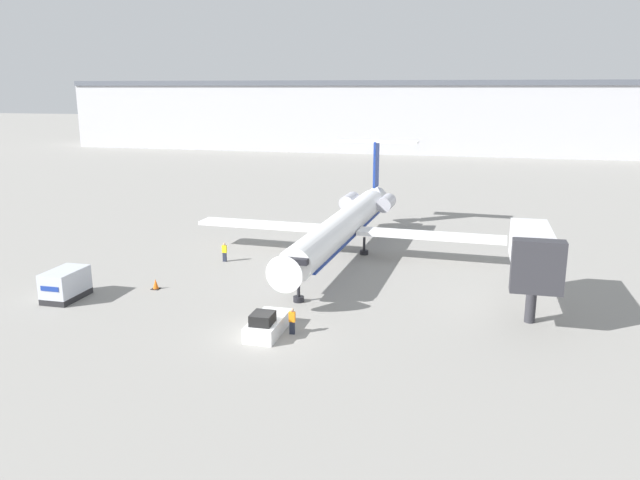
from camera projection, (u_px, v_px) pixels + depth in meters
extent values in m
plane|color=gray|center=(266.00, 338.00, 39.23)|extent=(600.00, 600.00, 0.00)
cube|color=#B2B2B7|center=(426.00, 119.00, 150.47)|extent=(180.00, 16.00, 15.82)
cube|color=#4C515B|center=(427.00, 83.00, 148.45)|extent=(180.00, 16.80, 1.20)
cylinder|color=white|center=(341.00, 227.00, 56.85)|extent=(3.81, 27.10, 2.65)
cone|color=white|center=(289.00, 270.00, 43.28)|extent=(2.74, 2.23, 2.65)
cube|color=black|center=(293.00, 261.00, 43.96)|extent=(2.28, 0.80, 0.44)
cone|color=white|center=(374.00, 199.00, 70.79)|extent=(2.51, 3.01, 2.38)
cube|color=navy|center=(341.00, 236.00, 57.05)|extent=(3.43, 24.39, 0.20)
cube|color=white|center=(431.00, 235.00, 56.06)|extent=(13.33, 2.88, 0.36)
cube|color=white|center=(266.00, 225.00, 60.43)|extent=(13.33, 2.88, 0.36)
cylinder|color=#ADADB7|center=(386.00, 203.00, 66.78)|extent=(1.71, 3.43, 1.57)
cylinder|color=#ADADB7|center=(350.00, 201.00, 67.90)|extent=(1.71, 3.43, 1.57)
cube|color=navy|center=(376.00, 164.00, 70.40)|extent=(0.33, 2.21, 5.16)
cube|color=white|center=(377.00, 141.00, 69.79)|extent=(9.36, 2.20, 0.20)
cylinder|color=black|center=(299.00, 291.00, 45.71)|extent=(0.24, 0.24, 1.67)
cylinder|color=black|center=(299.00, 299.00, 45.86)|extent=(0.80, 0.80, 0.40)
cylinder|color=black|center=(329.00, 243.00, 59.65)|extent=(0.24, 0.24, 1.67)
cylinder|color=black|center=(329.00, 250.00, 59.80)|extent=(0.80, 0.80, 0.40)
cylinder|color=black|center=(364.00, 246.00, 58.71)|extent=(0.24, 0.24, 1.67)
cylinder|color=black|center=(364.00, 252.00, 58.86)|extent=(0.80, 0.80, 0.40)
cube|color=silver|center=(268.00, 326.00, 39.96)|extent=(1.91, 4.31, 0.98)
cube|color=black|center=(263.00, 318.00, 38.87)|extent=(1.34, 1.55, 0.70)
cube|color=black|center=(278.00, 317.00, 41.95)|extent=(1.72, 0.30, 0.59)
cube|color=#232326|center=(67.00, 296.00, 46.45)|extent=(2.10, 3.56, 0.45)
cube|color=#B7BCC6|center=(65.00, 282.00, 46.18)|extent=(2.10, 3.56, 1.80)
cube|color=navy|center=(49.00, 289.00, 44.49)|extent=(1.47, 0.04, 0.36)
cube|color=#232838|center=(292.00, 328.00, 39.79)|extent=(0.32, 0.20, 0.84)
cube|color=orange|center=(292.00, 317.00, 39.62)|extent=(0.40, 0.24, 0.66)
sphere|color=tan|center=(292.00, 310.00, 39.51)|extent=(0.24, 0.24, 0.24)
cube|color=#232838|center=(225.00, 257.00, 56.44)|extent=(0.32, 0.20, 0.84)
cube|color=yellow|center=(224.00, 249.00, 56.26)|extent=(0.40, 0.24, 0.66)
sphere|color=tan|center=(224.00, 244.00, 56.15)|extent=(0.24, 0.24, 0.24)
cube|color=black|center=(156.00, 289.00, 48.80)|extent=(0.63, 0.63, 0.04)
cone|color=orange|center=(156.00, 284.00, 48.71)|extent=(0.45, 0.45, 0.77)
cylinder|color=#2D2D33|center=(531.00, 299.00, 41.56)|extent=(0.70, 0.70, 3.20)
cube|color=silver|center=(532.00, 248.00, 43.17)|extent=(2.60, 8.13, 2.60)
cube|color=#2D2D33|center=(538.00, 267.00, 38.77)|extent=(3.20, 1.20, 3.38)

